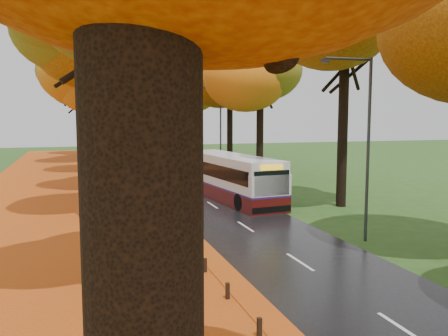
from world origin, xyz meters
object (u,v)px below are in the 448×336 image
streetlamp_near (364,135)px  car_silver (129,159)px  car_white (139,166)px  car_dark (124,155)px  streetlamp_far (170,122)px  bus (230,176)px  streetlamp_mid (218,125)px

streetlamp_near → car_silver: (-6.30, 35.24, -3.95)m
car_white → car_dark: (-0.03, 14.36, -0.07)m
streetlamp_near → streetlamp_far: size_ratio=1.00×
bus → car_dark: bus is taller
streetlamp_near → car_dark: 42.66m
car_dark → streetlamp_far: bearing=17.1°
streetlamp_far → car_white: streetlamp_far is taller
car_dark → streetlamp_mid: bearing=-73.4°
streetlamp_mid → car_silver: streetlamp_mid is taller
streetlamp_mid → car_silver: size_ratio=1.82×
streetlamp_near → car_white: 28.60m
streetlamp_near → car_white: (-6.19, 27.65, -3.92)m
car_silver → streetlamp_near: bearing=-89.9°
bus → car_white: size_ratio=2.56×
streetlamp_far → car_white: size_ratio=1.81×
streetlamp_near → streetlamp_far: 44.00m
streetlamp_near → streetlamp_mid: same height
streetlamp_far → bus: (-2.19, -32.25, -3.14)m
streetlamp_near → streetlamp_far: same height
car_dark → car_silver: bearing=-91.3°
car_white → streetlamp_mid: bearing=-39.9°
streetlamp_far → car_silver: size_ratio=1.82×
streetlamp_far → car_white: 17.92m
bus → car_white: bus is taller
streetlamp_near → car_silver: 36.01m
car_white → streetlamp_near: bearing=-74.9°
streetlamp_near → car_dark: (-6.22, 42.01, -4.00)m
streetlamp_far → car_dark: (-6.22, -1.99, -4.00)m
bus → car_dark: size_ratio=2.42×
bus → car_dark: (-4.03, 30.26, -0.85)m
streetlamp_near → streetlamp_far: (0.00, 44.00, 0.00)m
streetlamp_mid → car_dark: bearing=107.3°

